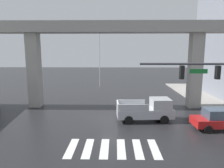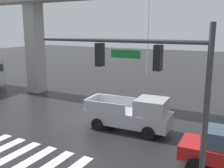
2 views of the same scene
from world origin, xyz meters
name	(u,v)px [view 1 (image 1 of 2)]	position (x,y,z in m)	size (l,w,h in m)	color
ground_plane	(114,118)	(0.00, 0.00, 0.00)	(120.00, 120.00, 0.00)	#232326
crosswalk_stripes	(113,148)	(0.00, -6.09, 0.01)	(6.05, 2.80, 0.01)	silver
elevated_overpass	(114,35)	(0.00, 4.16, 8.06)	(48.31, 2.15, 9.54)	#9E9991
pickup_truck	(148,110)	(3.16, -0.57, 0.99)	(5.20, 2.31, 2.08)	#A8AAAF
sedan_red	(219,119)	(8.70, -2.56, 0.85)	(4.36, 2.08, 1.72)	red
traffic_signal_mast	(215,83)	(6.36, -6.09, 4.39)	(6.49, 0.32, 6.20)	#38383D
flagpole	(100,50)	(-2.55, 16.93, 6.56)	(1.16, 0.12, 11.47)	silver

